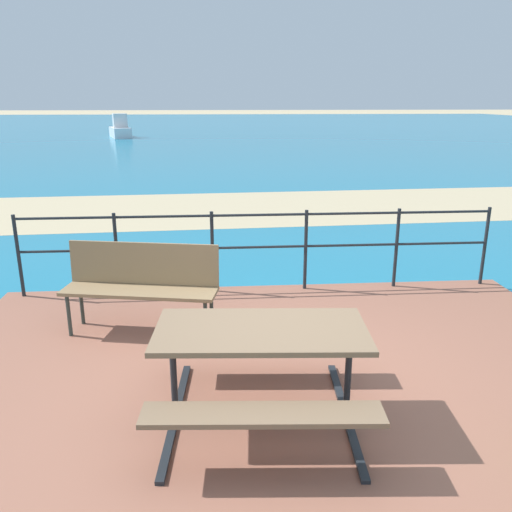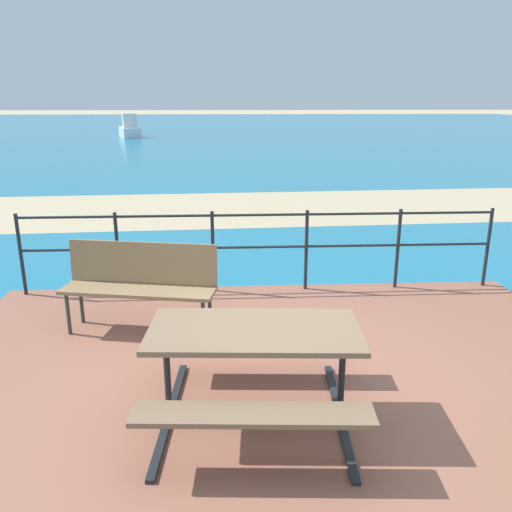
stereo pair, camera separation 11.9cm
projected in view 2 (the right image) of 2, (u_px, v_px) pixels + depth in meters
ground_plane at (278, 399)px, 4.34m from camera, size 240.00×240.00×0.00m
patio_paving at (278, 396)px, 4.33m from camera, size 6.40×5.20×0.06m
sea_water at (231, 130)px, 42.55m from camera, size 90.00×90.00×0.01m
beach_strip at (245, 208)px, 11.94m from camera, size 54.13×6.56×0.01m
picnic_table at (254, 351)px, 3.84m from camera, size 1.65×1.59×0.75m
park_bench at (140, 279)px, 5.38m from camera, size 1.64×0.70×0.93m
railing_fence at (260, 241)px, 6.48m from camera, size 5.94×0.04×1.03m
boat_mid at (130, 130)px, 33.96m from camera, size 1.89×3.41×1.51m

